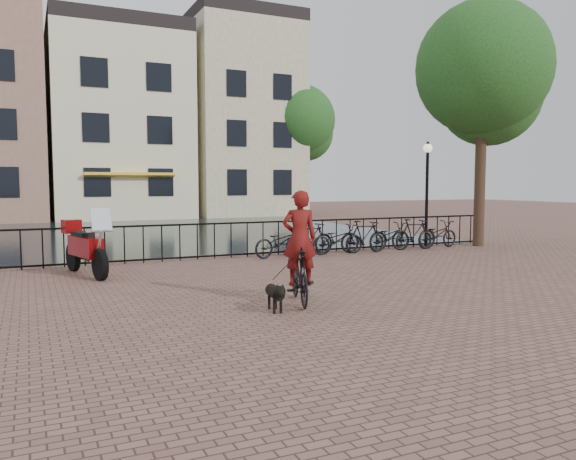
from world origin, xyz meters
name	(u,v)px	position (x,y,z in m)	size (l,w,h in m)	color
ground	(368,320)	(0.00, 0.00, 0.00)	(100.00, 100.00, 0.00)	brown
canal_water	(150,233)	(0.00, 17.30, 0.00)	(20.00, 20.00, 0.00)	black
railing	(214,241)	(0.00, 8.00, 0.50)	(20.00, 0.05, 1.02)	black
canal_house_mid	(117,124)	(0.50, 30.00, 5.90)	(8.00, 9.50, 11.80)	beige
canal_house_right	(236,118)	(8.50, 30.00, 6.65)	(7.00, 9.00, 13.30)	tan
tree_near_right	(483,69)	(9.20, 7.30, 5.97)	(4.48, 4.48, 8.24)	black
tree_far_right	(300,120)	(12.00, 27.00, 6.35)	(4.76, 4.76, 8.76)	black
lamp_post	(427,176)	(7.20, 7.60, 2.38)	(0.30, 0.30, 3.45)	black
cyclist	(300,254)	(-0.42, 1.60, 0.90)	(0.97, 1.80, 2.37)	black
dog	(275,296)	(-1.07, 1.20, 0.26)	(0.36, 0.79, 0.51)	black
motorcycle	(85,240)	(-3.61, 6.43, 0.82)	(1.11, 2.37, 1.64)	maroon
parked_bike_0	(281,242)	(1.80, 7.40, 0.45)	(0.60, 1.72, 0.90)	black
parked_bike_1	(310,239)	(2.75, 7.40, 0.50)	(0.47, 1.66, 1.00)	black
parked_bike_2	(338,239)	(3.70, 7.40, 0.45)	(0.60, 1.72, 0.90)	black
parked_bike_3	(364,236)	(4.65, 7.40, 0.50)	(0.47, 1.66, 1.00)	black
parked_bike_4	(390,237)	(5.60, 7.40, 0.45)	(0.60, 1.72, 0.90)	black
parked_bike_5	(414,234)	(6.55, 7.40, 0.50)	(0.47, 1.66, 1.00)	black
parked_bike_6	(437,234)	(7.50, 7.40, 0.45)	(0.60, 1.72, 0.90)	black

